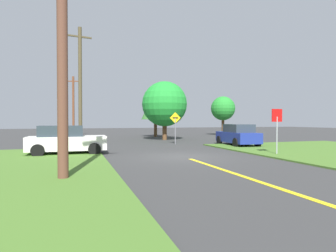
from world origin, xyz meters
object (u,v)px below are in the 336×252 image
at_px(pine_tree_center, 223,109).
at_px(oak_tree_right, 165,104).
at_px(car_on_crossroad, 238,135).
at_px(direction_sign, 175,124).
at_px(parked_car_near_building, 66,140).
at_px(utility_pole_near, 62,45).
at_px(oak_tree_left, 155,104).
at_px(stop_sign, 277,123).
at_px(utility_pole_mid, 80,84).
at_px(utility_pole_far, 73,105).

height_order(pine_tree_center, oak_tree_right, oak_tree_right).
relative_size(car_on_crossroad, direction_sign, 1.69).
distance_m(parked_car_near_building, pine_tree_center, 24.80).
bearing_deg(utility_pole_near, oak_tree_left, 67.64).
bearing_deg(car_on_crossroad, stop_sign, 173.41).
bearing_deg(pine_tree_center, utility_pole_mid, -151.90).
bearing_deg(stop_sign, direction_sign, -75.66).
distance_m(stop_sign, direction_sign, 9.11).
relative_size(utility_pole_mid, direction_sign, 3.57).
distance_m(stop_sign, car_on_crossroad, 6.01).
bearing_deg(utility_pole_mid, oak_tree_right, 22.81).
bearing_deg(parked_car_near_building, stop_sign, -18.93).
xyz_separation_m(utility_pole_mid, oak_tree_right, (7.97, 3.35, -1.19)).
bearing_deg(utility_pole_far, stop_sign, -66.09).
distance_m(stop_sign, utility_pole_near, 11.62).
xyz_separation_m(oak_tree_left, pine_tree_center, (9.20, 0.39, -0.40)).
relative_size(parked_car_near_building, oak_tree_left, 0.73).
bearing_deg(utility_pole_mid, utility_pole_near, -93.14).
bearing_deg(oak_tree_right, utility_pole_far, 129.54).
distance_m(direction_sign, oak_tree_right, 5.46).
distance_m(stop_sign, oak_tree_right, 14.00).
distance_m(utility_pole_far, pine_tree_center, 18.93).
xyz_separation_m(car_on_crossroad, direction_sign, (-3.99, 2.84, 0.79)).
relative_size(parked_car_near_building, oak_tree_right, 0.73).
height_order(stop_sign, utility_pole_far, utility_pole_far).
xyz_separation_m(stop_sign, utility_pole_far, (-10.69, 24.10, 2.06)).
bearing_deg(pine_tree_center, utility_pole_far, 167.19).
relative_size(car_on_crossroad, oak_tree_left, 0.76).
distance_m(parked_car_near_building, oak_tree_left, 18.57).
bearing_deg(stop_sign, pine_tree_center, -114.96).
xyz_separation_m(utility_pole_far, pine_tree_center, (18.45, -4.20, -0.35)).
bearing_deg(parked_car_near_building, oak_tree_left, 59.15).
relative_size(utility_pole_far, direction_sign, 2.86).
distance_m(utility_pole_mid, oak_tree_right, 8.73).
xyz_separation_m(stop_sign, oak_tree_right, (-2.12, 13.72, 1.77)).
xyz_separation_m(utility_pole_mid, direction_sign, (7.28, -1.71, -3.12)).
relative_size(stop_sign, direction_sign, 0.98).
distance_m(oak_tree_left, oak_tree_right, 5.85).
bearing_deg(oak_tree_left, car_on_crossroad, -79.20).
xyz_separation_m(direction_sign, oak_tree_right, (0.69, 5.06, 1.93)).
relative_size(oak_tree_left, pine_tree_center, 1.13).
bearing_deg(car_on_crossroad, direction_sign, 59.44).
distance_m(utility_pole_near, utility_pole_mid, 13.76).
bearing_deg(direction_sign, car_on_crossroad, -35.46).
xyz_separation_m(parked_car_near_building, utility_pole_near, (0.14, -7.24, 3.44)).
xyz_separation_m(car_on_crossroad, oak_tree_right, (-3.30, 7.91, 2.72)).
bearing_deg(stop_sign, utility_pole_near, 13.56).
xyz_separation_m(oak_tree_left, oak_tree_right, (-0.69, -5.80, -0.34)).
relative_size(car_on_crossroad, pine_tree_center, 0.86).
height_order(parked_car_near_building, utility_pole_far, utility_pole_far).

